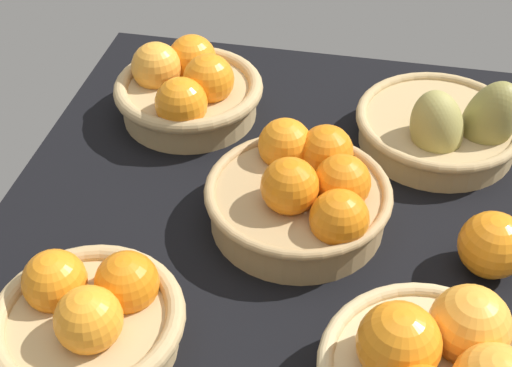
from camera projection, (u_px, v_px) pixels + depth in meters
The scene contains 6 objects.
market_tray at pixel (274, 226), 94.92cm from camera, with size 84.00×72.00×3.00cm, color black.
basket_near_right at pixel (89, 318), 76.54cm from camera, with size 20.68×20.68×10.25cm.
basket_center at pixel (304, 194), 90.86cm from camera, with size 23.41×23.41×11.23cm.
basket_far_left_pears at pixel (445, 127), 102.74cm from camera, with size 23.64×23.64×13.94cm.
basket_near_left at pixel (187, 89), 108.58cm from camera, with size 22.20×22.20×10.79cm.
loose_orange_front_gap at pixel (492, 245), 84.68cm from camera, with size 7.99×7.99×7.99cm, color orange.
Camera 1 is at (67.46, 11.22, 67.61)cm, focal length 51.28 mm.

